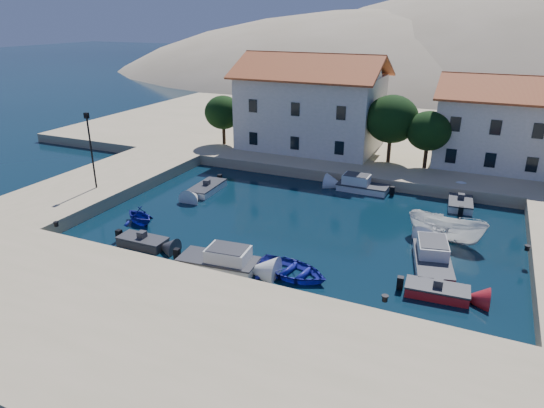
% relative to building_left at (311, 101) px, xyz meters
% --- Properties ---
extents(ground, '(400.00, 400.00, 0.00)m').
position_rel_building_left_xyz_m(ground, '(6.00, -28.00, -5.94)').
color(ground, black).
rests_on(ground, ground).
extents(quay_south, '(52.00, 12.00, 1.00)m').
position_rel_building_left_xyz_m(quay_south, '(6.00, -34.00, -5.44)').
color(quay_south, tan).
rests_on(quay_south, ground).
extents(quay_west, '(8.00, 20.00, 1.00)m').
position_rel_building_left_xyz_m(quay_west, '(-13.00, -18.00, -5.44)').
color(quay_west, tan).
rests_on(quay_west, ground).
extents(quay_north, '(80.00, 36.00, 1.00)m').
position_rel_building_left_xyz_m(quay_north, '(8.00, 10.00, -5.44)').
color(quay_north, tan).
rests_on(quay_north, ground).
extents(hills, '(254.00, 176.00, 99.00)m').
position_rel_building_left_xyz_m(hills, '(26.64, 95.62, -29.34)').
color(hills, tan).
rests_on(hills, ground).
extents(building_left, '(14.70, 9.45, 9.70)m').
position_rel_building_left_xyz_m(building_left, '(0.00, 0.00, 0.00)').
color(building_left, beige).
rests_on(building_left, quay_north).
extents(building_mid, '(10.50, 8.40, 8.30)m').
position_rel_building_left_xyz_m(building_mid, '(18.00, 1.00, -0.71)').
color(building_mid, beige).
rests_on(building_mid, quay_north).
extents(trees, '(37.30, 5.30, 6.45)m').
position_rel_building_left_xyz_m(trees, '(10.51, -2.54, -1.10)').
color(trees, '#382314').
rests_on(trees, quay_north).
extents(lamppost, '(0.35, 0.25, 6.22)m').
position_rel_building_left_xyz_m(lamppost, '(-11.50, -20.00, -1.18)').
color(lamppost, black).
rests_on(lamppost, quay_west).
extents(bollards, '(29.36, 9.56, 0.30)m').
position_rel_building_left_xyz_m(bollards, '(8.80, -24.13, -4.79)').
color(bollards, black).
rests_on(bollards, ground).
extents(motorboat_grey_sw, '(3.36, 1.51, 1.25)m').
position_rel_building_left_xyz_m(motorboat_grey_sw, '(-2.41, -25.59, -5.64)').
color(motorboat_grey_sw, '#333338').
rests_on(motorboat_grey_sw, ground).
extents(cabin_cruiser_south, '(5.01, 2.52, 1.60)m').
position_rel_building_left_xyz_m(cabin_cruiser_south, '(3.68, -26.06, -5.46)').
color(cabin_cruiser_south, silver).
rests_on(cabin_cruiser_south, ground).
extents(rowboat_south, '(5.08, 4.01, 0.95)m').
position_rel_building_left_xyz_m(rowboat_south, '(8.12, -25.10, -5.94)').
color(rowboat_south, '#1B2095').
rests_on(rowboat_south, ground).
extents(motorboat_red_se, '(3.48, 1.75, 1.25)m').
position_rel_building_left_xyz_m(motorboat_red_se, '(16.23, -23.93, -5.64)').
color(motorboat_red_se, maroon).
rests_on(motorboat_red_se, ground).
extents(cabin_cruiser_east, '(3.10, 5.46, 1.60)m').
position_rel_building_left_xyz_m(cabin_cruiser_east, '(15.55, -20.59, -5.46)').
color(cabin_cruiser_east, silver).
rests_on(cabin_cruiser_east, ground).
extents(boat_east, '(5.54, 2.92, 2.03)m').
position_rel_building_left_xyz_m(boat_east, '(15.87, -16.43, -5.94)').
color(boat_east, silver).
rests_on(boat_east, ground).
extents(motorboat_white_ne, '(2.14, 4.02, 1.25)m').
position_rel_building_left_xyz_m(motorboat_white_ne, '(16.27, -9.21, -5.64)').
color(motorboat_white_ne, silver).
rests_on(motorboat_white_ne, ground).
extents(rowboat_west, '(3.51, 3.27, 1.50)m').
position_rel_building_left_xyz_m(rowboat_west, '(-5.07, -22.55, -5.94)').
color(rowboat_west, '#1B2095').
rests_on(rowboat_west, ground).
extents(motorboat_white_west, '(2.05, 4.23, 1.25)m').
position_rel_building_left_xyz_m(motorboat_white_west, '(-4.12, -14.66, -5.64)').
color(motorboat_white_west, silver).
rests_on(motorboat_white_west, ground).
extents(cabin_cruiser_north, '(4.40, 1.92, 1.60)m').
position_rel_building_left_xyz_m(cabin_cruiser_north, '(8.22, -9.00, -5.46)').
color(cabin_cruiser_north, silver).
rests_on(cabin_cruiser_north, ground).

